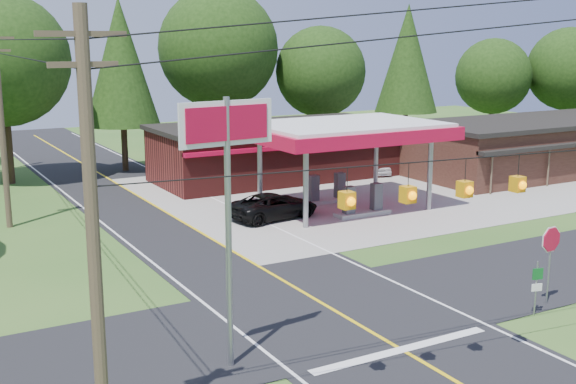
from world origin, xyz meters
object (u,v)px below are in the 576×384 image
sedan_car (375,165)px  big_stop_sign (228,166)px  octagonal_stop_sign (551,245)px  suv_car (274,206)px  gas_canopy (345,133)px

sedan_car → big_stop_sign: size_ratio=0.47×
sedan_car → octagonal_stop_sign: octagonal_stop_sign is taller
sedan_car → big_stop_sign: big_stop_sign is taller
suv_car → octagonal_stop_sign: size_ratio=1.70×
gas_canopy → sedan_car: bearing=45.0°
octagonal_stop_sign → gas_canopy: bearing=82.9°
big_stop_sign → octagonal_stop_sign: 12.60m
gas_canopy → sedan_car: (8.00, 8.00, -3.65)m
suv_car → sedan_car: 14.87m
gas_canopy → suv_car: size_ratio=2.15×
gas_canopy → octagonal_stop_sign: gas_canopy is taller
suv_car → octagonal_stop_sign: octagonal_stop_sign is taller
gas_canopy → big_stop_sign: size_ratio=1.36×
octagonal_stop_sign → big_stop_sign: bearing=175.2°
gas_canopy → sedan_car: size_ratio=2.93×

